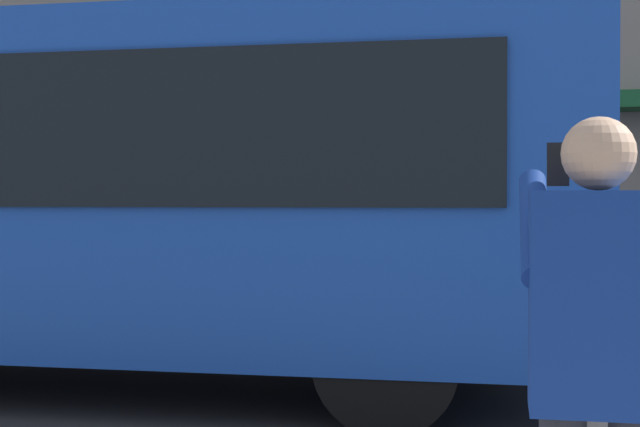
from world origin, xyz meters
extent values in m
plane|color=#2B2B2D|center=(0.00, 0.00, 0.00)|extent=(60.00, 60.00, 0.00)
cube|color=#1947AD|center=(3.94, 0.32, 1.70)|extent=(9.00, 2.50, 2.60)
cylinder|color=black|center=(0.94, -0.78, 0.50)|extent=(1.00, 0.28, 1.00)
cylinder|color=black|center=(0.94, 1.42, 0.50)|extent=(1.00, 0.28, 1.00)
cube|color=navy|center=(-0.12, 4.83, 1.30)|extent=(0.40, 0.24, 0.66)
sphere|color=#D8A884|center=(-0.12, 4.83, 1.74)|extent=(0.22, 0.22, 0.22)
cylinder|color=navy|center=(0.06, 4.67, 1.52)|extent=(0.09, 0.48, 0.37)
cube|color=black|center=(-0.02, 4.53, 1.72)|extent=(0.07, 0.01, 0.14)
camera|label=1|loc=(0.16, 7.68, 1.60)|focal=51.94mm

